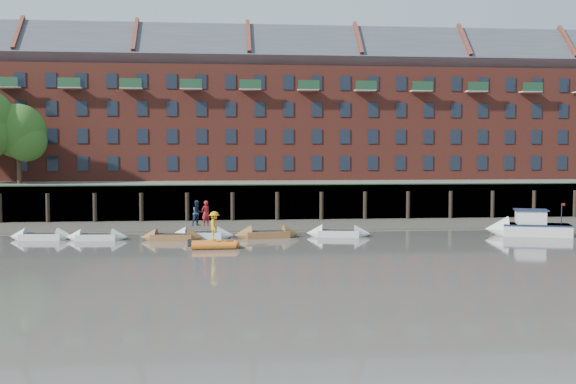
{
  "coord_description": "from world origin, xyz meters",
  "views": [
    {
      "loc": [
        -2.89,
        -38.17,
        6.27
      ],
      "look_at": [
        2.01,
        12.0,
        3.2
      ],
      "focal_mm": 42.0,
      "sensor_mm": 36.0,
      "label": 1
    }
  ],
  "objects": [
    {
      "name": "rib_tender",
      "position": [
        -3.34,
        5.22,
        0.23
      ],
      "size": [
        3.11,
        1.55,
        0.54
      ],
      "rotation": [
        0.0,
        0.0,
        0.04
      ],
      "color": "orange",
      "rests_on": "ground"
    },
    {
      "name": "mud_band",
      "position": [
        0.0,
        14.6,
        0.0
      ],
      "size": [
        110.0,
        1.6,
        0.1
      ],
      "primitive_type": "cube",
      "color": "#4C4336",
      "rests_on": "ground"
    },
    {
      "name": "rowboat_2",
      "position": [
        -6.41,
        9.33,
        0.23
      ],
      "size": [
        4.64,
        1.9,
        1.31
      ],
      "rotation": [
        0.0,
        0.0,
        -0.13
      ],
      "color": "brown",
      "rests_on": "ground"
    },
    {
      "name": "rowboat_1",
      "position": [
        -11.74,
        10.12,
        0.22
      ],
      "size": [
        4.34,
        1.44,
        1.24
      ],
      "rotation": [
        0.0,
        0.0,
        -0.05
      ],
      "color": "silver",
      "rests_on": "ground"
    },
    {
      "name": "ground",
      "position": [
        0.0,
        0.0,
        0.0
      ],
      "size": [
        220.0,
        220.0,
        0.0
      ],
      "primitive_type": "plane",
      "color": "#5D5951",
      "rests_on": "ground"
    },
    {
      "name": "motor_launch",
      "position": [
        19.29,
        9.7,
        0.64
      ],
      "size": [
        6.37,
        3.62,
        2.5
      ],
      "rotation": [
        0.0,
        0.0,
        2.85
      ],
      "color": "silver",
      "rests_on": "ground"
    },
    {
      "name": "rowboat_4",
      "position": [
        0.32,
        10.2,
        0.25
      ],
      "size": [
        4.99,
        2.02,
        1.41
      ],
      "rotation": [
        0.0,
        0.0,
        0.13
      ],
      "color": "brown",
      "rests_on": "ground"
    },
    {
      "name": "person_rower_b",
      "position": [
        -4.69,
        10.45,
        1.81
      ],
      "size": [
        1.14,
        1.09,
        1.85
      ],
      "primitive_type": "imported",
      "rotation": [
        0.0,
        0.0,
        0.61
      ],
      "color": "#19233F",
      "rests_on": "rowboat_3"
    },
    {
      "name": "rowboat_5",
      "position": [
        5.57,
        10.38,
        0.24
      ],
      "size": [
        4.85,
        2.17,
        1.36
      ],
      "rotation": [
        0.0,
        0.0,
        -0.18
      ],
      "color": "silver",
      "rests_on": "ground"
    },
    {
      "name": "rowboat_0",
      "position": [
        -15.65,
        10.66,
        0.23
      ],
      "size": [
        4.6,
        1.7,
        1.31
      ],
      "rotation": [
        0.0,
        0.0,
        -0.09
      ],
      "color": "silver",
      "rests_on": "ground"
    },
    {
      "name": "person_rib_crew",
      "position": [
        -3.42,
        5.29,
        1.45
      ],
      "size": [
        0.72,
        1.23,
        1.89
      ],
      "primitive_type": "imported",
      "rotation": [
        0.0,
        0.0,
        1.59
      ],
      "color": "orange",
      "rests_on": "rib_tender"
    },
    {
      "name": "river_wall",
      "position": [
        -0.0,
        22.38,
        1.59
      ],
      "size": [
        110.0,
        1.23,
        3.3
      ],
      "color": "#2D2A26",
      "rests_on": "ground"
    },
    {
      "name": "apartment_terrace",
      "position": [
        -0.0,
        36.99,
        12.82
      ],
      "size": [
        80.6,
        15.56,
        20.98
      ],
      "color": "brown",
      "rests_on": "bank_terrace"
    },
    {
      "name": "rowboat_3",
      "position": [
        -4.38,
        10.33,
        0.23
      ],
      "size": [
        4.67,
        1.81,
        1.32
      ],
      "rotation": [
        0.0,
        0.0,
        -0.11
      ],
      "color": "silver",
      "rests_on": "ground"
    },
    {
      "name": "bank_terrace",
      "position": [
        0.0,
        36.0,
        1.6
      ],
      "size": [
        110.0,
        28.0,
        3.2
      ],
      "primitive_type": "cube",
      "color": "#5E594D",
      "rests_on": "ground"
    },
    {
      "name": "person_rower_a",
      "position": [
        -4.11,
        10.36,
        1.8
      ],
      "size": [
        0.8,
        0.75,
        1.83
      ],
      "primitive_type": "imported",
      "rotation": [
        0.0,
        0.0,
        3.79
      ],
      "color": "maroon",
      "rests_on": "rowboat_3"
    },
    {
      "name": "foreshore",
      "position": [
        0.0,
        18.0,
        0.0
      ],
      "size": [
        110.0,
        8.0,
        0.5
      ],
      "primitive_type": "cube",
      "color": "#3D382F",
      "rests_on": "ground"
    }
  ]
}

